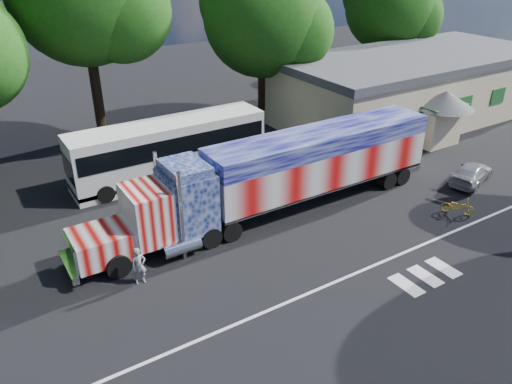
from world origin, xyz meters
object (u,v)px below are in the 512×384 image
parked_car (471,173)px  bicycle (458,206)px  woman (139,266)px  coach_bus (170,149)px  tree_far_ne (391,7)px  tree_ne_a (265,18)px  semi_truck (282,173)px

parked_car → bicycle: size_ratio=2.35×
woman → bicycle: 17.04m
bicycle → coach_bus: bearing=94.0°
parked_car → tree_far_ne: (11.05, 18.61, 7.00)m
parked_car → tree_ne_a: tree_ne_a is taller
semi_truck → tree_far_ne: tree_far_ne is taller
parked_car → tree_ne_a: (-4.40, 16.45, 7.44)m
woman → tree_ne_a: (16.28, 15.24, 7.16)m
bicycle → tree_far_ne: bearing=16.7°
coach_bus → tree_ne_a: bearing=28.7°
tree_far_ne → tree_ne_a: 15.61m
coach_bus → parked_car: (15.14, -10.56, -1.25)m
woman → bicycle: bearing=-9.2°
woman → semi_truck: bearing=14.8°
coach_bus → tree_far_ne: tree_far_ne is taller
bicycle → tree_far_ne: (15.03, 20.76, 7.14)m
tree_far_ne → woman: bearing=-151.3°
parked_car → woman: woman is taller
tree_far_ne → parked_car: bearing=-120.7°
coach_bus → tree_ne_a: tree_ne_a is taller
semi_truck → tree_far_ne: bearing=33.9°
woman → bicycle: size_ratio=1.01×
parked_car → bicycle: (-3.98, -2.14, -0.13)m
coach_bus → tree_ne_a: 13.72m
semi_truck → parked_car: semi_truck is taller
parked_car → bicycle: 4.52m
bicycle → tree_far_ne: tree_far_ne is taller
coach_bus → tree_far_ne: bearing=17.1°
woman → tree_ne_a: 23.43m
tree_far_ne → bicycle: bearing=-125.9°
semi_truck → tree_far_ne: 28.13m
bicycle → tree_ne_a: 20.07m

